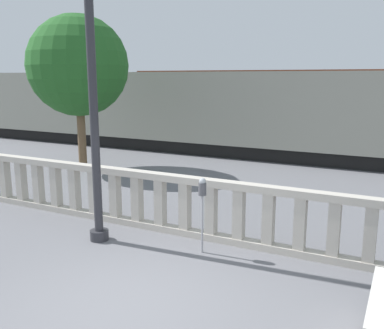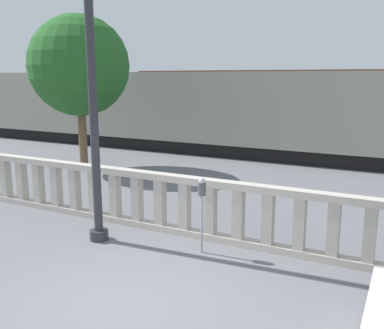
{
  "view_description": "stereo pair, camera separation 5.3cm",
  "coord_description": "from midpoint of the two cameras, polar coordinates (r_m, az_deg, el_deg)",
  "views": [
    {
      "loc": [
        3.33,
        -4.53,
        3.2
      ],
      "look_at": [
        -0.93,
        3.83,
        1.27
      ],
      "focal_mm": 40.0,
      "sensor_mm": 36.0,
      "label": 1
    },
    {
      "loc": [
        3.38,
        -4.51,
        3.2
      ],
      "look_at": [
        -0.93,
        3.83,
        1.27
      ],
      "focal_mm": 40.0,
      "sensor_mm": 36.0,
      "label": 2
    }
  ],
  "objects": [
    {
      "name": "ground_plane",
      "position": [
        6.47,
        -8.44,
        -18.09
      ],
      "size": [
        160.0,
        160.0,
        0.0
      ],
      "primitive_type": "plane",
      "color": "slate"
    },
    {
      "name": "tree_left",
      "position": [
        15.29,
        -14.72,
        12.58
      ],
      "size": [
        3.4,
        3.4,
        5.26
      ],
      "color": "brown",
      "rests_on": "ground"
    },
    {
      "name": "train_far",
      "position": [
        33.67,
        14.02,
        9.13
      ],
      "size": [
        26.57,
        2.81,
        4.29
      ],
      "color": "black",
      "rests_on": "ground"
    },
    {
      "name": "train_near",
      "position": [
        18.41,
        3.33,
        7.2
      ],
      "size": [
        26.86,
        2.97,
        3.99
      ],
      "color": "black",
      "rests_on": "ground"
    },
    {
      "name": "balustrade",
      "position": [
        8.48,
        2.69,
        -6.07
      ],
      "size": [
        13.73,
        0.24,
        1.24
      ],
      "color": "#BCB5A8",
      "rests_on": "ground"
    },
    {
      "name": "lamppost",
      "position": [
        8.29,
        -13.12,
        13.3
      ],
      "size": [
        0.37,
        0.37,
        6.56
      ],
      "color": "#2D2D33",
      "rests_on": "ground"
    },
    {
      "name": "parking_meter",
      "position": [
        7.73,
        1.51,
        -4.04
      ],
      "size": [
        0.15,
        0.15,
        1.42
      ],
      "color": "#99999E",
      "rests_on": "ground"
    }
  ]
}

